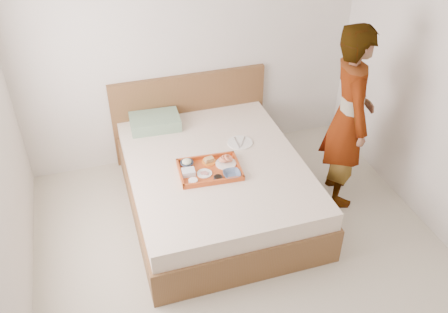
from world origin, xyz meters
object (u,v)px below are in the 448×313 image
object	(u,v)px
dinner_plate	(240,143)
person	(349,118)
tray	(210,170)
bed	(216,185)

from	to	relation	value
dinner_plate	person	bearing A→B (deg)	-24.34
tray	person	xyz separation A→B (m)	(1.30, -0.06, 0.33)
bed	tray	bearing A→B (deg)	-126.41
dinner_plate	person	world-z (taller)	person
person	bed	bearing A→B (deg)	95.96
tray	person	world-z (taller)	person
bed	tray	size ratio (longest dim) A/B	3.69
bed	dinner_plate	world-z (taller)	dinner_plate
tray	person	bearing A→B (deg)	1.54
bed	tray	distance (m)	0.33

